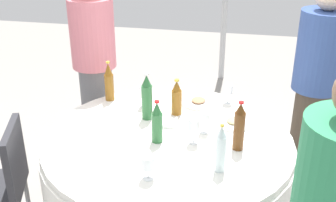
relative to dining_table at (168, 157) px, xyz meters
The scene contains 20 objects.
dining_table is the anchor object (origin of this frame).
bottle_amber_outer 0.74m from the dining_table, 130.36° to the right, with size 0.07×0.07×0.30m.
bottle_green_inner 0.28m from the dining_table, 39.02° to the right, with size 0.07×0.07×0.27m.
bottle_brown_mid 0.52m from the dining_table, 82.69° to the left, with size 0.06×0.06×0.31m.
bottle_green_west 0.41m from the dining_table, 139.30° to the right, with size 0.07×0.07×0.32m.
bottle_amber_left 0.41m from the dining_table, behind, with size 0.07×0.07×0.25m.
bottle_clear_south 0.53m from the dining_table, 49.17° to the left, with size 0.06×0.06×0.28m.
wine_glass_west 0.70m from the dining_table, 150.32° to the left, with size 0.07×0.07×0.14m.
wine_glass_left 0.50m from the dining_table, ahead, with size 0.08×0.08×0.13m.
wine_glass_south 0.31m from the dining_table, 76.72° to the left, with size 0.07×0.07×0.16m.
wine_glass_rear 0.52m from the dining_table, 147.09° to the right, with size 0.07×0.07×0.15m.
wine_glass_far 0.34m from the dining_table, 115.31° to the left, with size 0.06×0.06×0.14m.
plate_far 0.55m from the dining_table, 167.06° to the left, with size 0.25×0.25×0.04m.
plate_right 0.48m from the dining_table, 122.17° to the left, with size 0.23×0.23×0.04m.
spoon_inner 0.65m from the dining_table, 164.51° to the right, with size 0.18×0.02×0.01m, color silver.
fork_mid 0.31m from the dining_table, 57.16° to the right, with size 0.18×0.02×0.01m, color silver.
folded_napkin 0.22m from the dining_table, 166.32° to the right, with size 0.12×0.12×0.02m, color white.
person_inner 1.19m from the dining_table, 127.34° to the left, with size 0.34×0.34×1.60m.
person_mid 1.05m from the dining_table, 134.11° to the right, with size 0.34×0.34×1.64m.
chair_south 1.03m from the dining_table, 70.34° to the right, with size 0.51×0.51×0.87m.
Camera 1 is at (2.20, 0.45, 2.04)m, focal length 44.97 mm.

